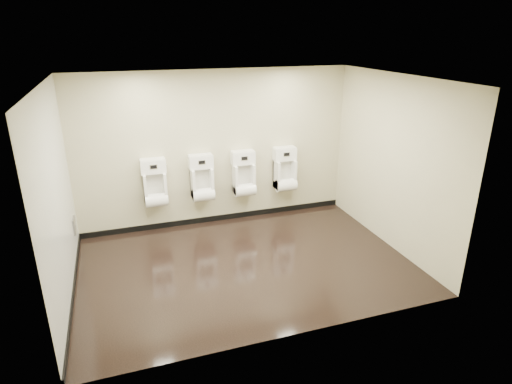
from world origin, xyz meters
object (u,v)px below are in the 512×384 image
urinal_1 (202,181)px  urinal_2 (244,177)px  access_panel (74,226)px  urinal_0 (155,186)px  urinal_3 (285,172)px

urinal_1 → urinal_2: (0.78, 0.00, 0.00)m
access_panel → urinal_2: urinal_2 is taller
urinal_1 → urinal_2: bearing=0.0°
urinal_0 → urinal_2: bearing=0.0°
urinal_1 → access_panel: bearing=-169.4°
urinal_3 → urinal_0: bearing=180.0°
access_panel → urinal_2: (2.95, 0.40, 0.37)m
urinal_2 → urinal_3: (0.82, 0.00, 0.00)m
access_panel → urinal_1: urinal_1 is taller
urinal_1 → urinal_2: same height
urinal_1 → urinal_2: size_ratio=1.00×
access_panel → urinal_1: size_ratio=0.30×
access_panel → urinal_3: urinal_3 is taller
urinal_2 → urinal_3: bearing=0.0°
access_panel → urinal_0: size_ratio=0.30×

